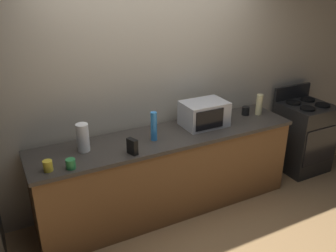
{
  "coord_description": "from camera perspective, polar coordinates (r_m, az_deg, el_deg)",
  "views": [
    {
      "loc": [
        -1.55,
        -2.6,
        2.45
      ],
      "look_at": [
        0.0,
        0.4,
        1.0
      ],
      "focal_mm": 38.34,
      "sensor_mm": 36.0,
      "label": 1
    }
  ],
  "objects": [
    {
      "name": "cordless_phone",
      "position": [
        3.32,
        -5.7,
        -3.27
      ],
      "size": [
        0.08,
        0.12,
        0.15
      ],
      "primitive_type": "cube",
      "rotation": [
        0.0,
        0.0,
        0.32
      ],
      "color": "black",
      "rests_on": "counter_run"
    },
    {
      "name": "paper_towel_roll",
      "position": [
        3.43,
        -13.38,
        -1.8
      ],
      "size": [
        0.12,
        0.12,
        0.27
      ],
      "primitive_type": "cylinder",
      "color": "white",
      "rests_on": "counter_run"
    },
    {
      "name": "ground_plane",
      "position": [
        3.89,
        2.81,
        -15.78
      ],
      "size": [
        8.0,
        8.0,
        0.0
      ],
      "primitive_type": "plane",
      "color": "#A87F51"
    },
    {
      "name": "counter_run",
      "position": [
        3.92,
        0.0,
        -7.38
      ],
      "size": [
        2.84,
        0.64,
        0.9
      ],
      "color": "brown",
      "rests_on": "ground_plane"
    },
    {
      "name": "microwave",
      "position": [
        3.92,
        5.76,
        1.96
      ],
      "size": [
        0.48,
        0.35,
        0.27
      ],
      "color": "#B7BABF",
      "rests_on": "counter_run"
    },
    {
      "name": "mug_black",
      "position": [
        4.32,
        12.23,
        2.37
      ],
      "size": [
        0.09,
        0.09,
        0.1
      ],
      "primitive_type": "cylinder",
      "color": "black",
      "rests_on": "counter_run"
    },
    {
      "name": "mug_yellow",
      "position": [
        3.21,
        -18.56,
        -6.02
      ],
      "size": [
        0.08,
        0.08,
        0.1
      ],
      "primitive_type": "cylinder",
      "color": "yellow",
      "rests_on": "counter_run"
    },
    {
      "name": "stove_range",
      "position": [
        5.05,
        20.59,
        -1.5
      ],
      "size": [
        0.6,
        0.61,
        1.08
      ],
      "color": "black",
      "rests_on": "ground_plane"
    },
    {
      "name": "back_wall",
      "position": [
        3.9,
        -2.78,
        6.85
      ],
      "size": [
        6.4,
        0.1,
        2.7
      ],
      "primitive_type": "cube",
      "color": "#B2A893",
      "rests_on": "ground_plane"
    },
    {
      "name": "bottle_spray_cleaner",
      "position": [
        3.54,
        -2.27,
        -0.05
      ],
      "size": [
        0.06,
        0.06,
        0.3
      ],
      "primitive_type": "cylinder",
      "color": "#338CE5",
      "rests_on": "counter_run"
    },
    {
      "name": "mug_green",
      "position": [
        3.19,
        -15.21,
        -5.84
      ],
      "size": [
        0.08,
        0.08,
        0.09
      ],
      "primitive_type": "cylinder",
      "color": "#2D8C47",
      "rests_on": "counter_run"
    },
    {
      "name": "bottle_hand_soap",
      "position": [
        4.34,
        14.3,
        3.32
      ],
      "size": [
        0.07,
        0.07,
        0.24
      ],
      "primitive_type": "cylinder",
      "color": "beige",
      "rests_on": "counter_run"
    }
  ]
}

